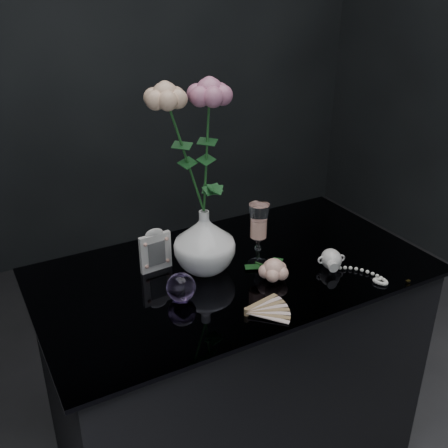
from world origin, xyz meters
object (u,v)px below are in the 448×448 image
wine_glass (258,235)px  loose_rose (274,269)px  picture_frame (155,249)px  paperweight (181,287)px  pearl_jar (331,258)px  vase (204,241)px

wine_glass → loose_rose: size_ratio=1.03×
picture_frame → paperweight: 0.17m
wine_glass → loose_rose: bearing=-93.4°
picture_frame → pearl_jar: bearing=-31.5°
paperweight → loose_rose: bearing=-6.4°
wine_glass → picture_frame: (-0.25, 0.11, -0.03)m
picture_frame → wine_glass: bearing=-26.9°
paperweight → pearl_jar: bearing=-7.1°
wine_glass → picture_frame: 0.28m
loose_rose → pearl_jar: size_ratio=0.88×
vase → pearl_jar: 0.35m
wine_glass → paperweight: (-0.26, -0.06, -0.05)m
vase → paperweight: (-0.12, -0.10, -0.05)m
picture_frame → pearl_jar: picture_frame is taller
wine_glass → picture_frame: size_ratio=1.45×
wine_glass → pearl_jar: size_ratio=0.90×
vase → loose_rose: bearing=-44.5°
vase → paperweight: 0.16m
vase → paperweight: vase is taller
paperweight → pearl_jar: paperweight is taller
pearl_jar → vase: bearing=171.3°
wine_glass → paperweight: wine_glass is taller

